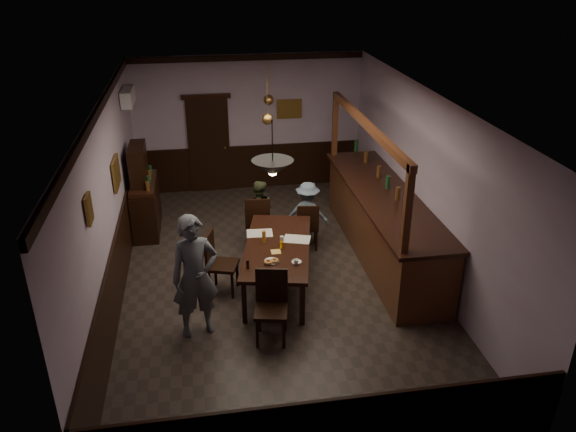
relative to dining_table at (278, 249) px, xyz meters
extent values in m
cube|color=#2D2621|center=(-0.01, 0.30, -0.69)|extent=(5.00, 8.00, 0.01)
cube|color=white|center=(-0.01, 0.30, 2.31)|extent=(5.00, 8.00, 0.01)
cube|color=#A892AA|center=(-0.01, 4.30, 0.81)|extent=(5.00, 0.01, 3.00)
cube|color=#A892AA|center=(-0.01, -3.70, 0.81)|extent=(5.00, 0.01, 3.00)
cube|color=#A892AA|center=(-2.51, 0.30, 0.81)|extent=(0.01, 8.00, 3.00)
cube|color=#A892AA|center=(2.49, 0.30, 0.81)|extent=(0.01, 8.00, 3.00)
cube|color=black|center=(0.00, 0.00, 0.03)|extent=(1.44, 2.36, 0.06)
cube|color=black|center=(-0.62, -0.91, -0.34)|extent=(0.07, 0.07, 0.69)
cube|color=black|center=(0.20, -1.09, -0.34)|extent=(0.07, 0.07, 0.69)
cube|color=black|center=(-0.20, 1.09, -0.34)|extent=(0.07, 0.07, 0.69)
cube|color=black|center=(0.62, 0.91, -0.34)|extent=(0.07, 0.07, 0.69)
cube|color=black|center=(-0.16, 1.41, -0.21)|extent=(0.49, 0.49, 0.05)
cube|color=black|center=(-0.18, 1.21, 0.08)|extent=(0.45, 0.09, 0.53)
cube|color=black|center=(0.04, 1.57, -0.46)|extent=(0.04, 0.04, 0.45)
cube|color=black|center=(-0.32, 1.61, -0.46)|extent=(0.04, 0.04, 0.45)
cube|color=black|center=(0.00, 1.22, -0.46)|extent=(0.04, 0.04, 0.45)
cube|color=black|center=(-0.36, 1.26, -0.46)|extent=(0.04, 0.04, 0.45)
cube|color=black|center=(0.72, 1.23, -0.27)|extent=(0.44, 0.44, 0.05)
cube|color=black|center=(0.70, 1.05, -0.02)|extent=(0.39, 0.09, 0.47)
cube|color=black|center=(0.90, 1.36, -0.49)|extent=(0.04, 0.04, 0.40)
cube|color=black|center=(0.59, 1.40, -0.49)|extent=(0.04, 0.04, 0.40)
cube|color=black|center=(0.86, 1.05, -0.49)|extent=(0.04, 0.04, 0.40)
cube|color=black|center=(0.54, 1.09, -0.49)|extent=(0.04, 0.04, 0.40)
cube|color=black|center=(-0.29, -1.37, -0.21)|extent=(0.53, 0.53, 0.05)
cube|color=black|center=(-0.25, -1.17, 0.08)|extent=(0.45, 0.13, 0.53)
cube|color=black|center=(-0.51, -1.51, -0.46)|extent=(0.04, 0.04, 0.46)
cube|color=black|center=(-0.15, -1.58, -0.46)|extent=(0.04, 0.04, 0.46)
cube|color=black|center=(-0.43, -1.16, -0.46)|extent=(0.04, 0.04, 0.46)
cube|color=black|center=(-0.08, -1.23, -0.46)|extent=(0.04, 0.04, 0.46)
cube|color=black|center=(-0.87, -0.02, -0.21)|extent=(0.56, 0.56, 0.05)
cube|color=black|center=(-1.07, 0.04, 0.08)|extent=(0.17, 0.44, 0.53)
cube|color=black|center=(-0.75, -0.24, -0.46)|extent=(0.04, 0.04, 0.46)
cube|color=black|center=(-0.65, 0.10, -0.46)|extent=(0.04, 0.04, 0.46)
cube|color=black|center=(-1.10, -0.14, -0.46)|extent=(0.04, 0.04, 0.46)
cube|color=black|center=(-0.99, 0.21, -0.46)|extent=(0.04, 0.04, 0.46)
imported|color=#565962|center=(-1.29, -1.00, 0.22)|extent=(0.74, 0.58, 1.82)
imported|color=#424A2C|center=(-0.12, 1.61, -0.08)|extent=(0.66, 0.55, 1.21)
imported|color=slate|center=(0.76, 1.42, -0.09)|extent=(0.87, 0.68, 1.19)
cube|color=silver|center=(-0.23, 0.45, 0.07)|extent=(0.44, 0.33, 0.01)
cube|color=silver|center=(0.34, 0.14, 0.07)|extent=(0.49, 0.42, 0.01)
cube|color=#E7B655|center=(-0.06, -0.21, 0.07)|extent=(0.18, 0.18, 0.00)
cylinder|color=white|center=(0.20, -0.57, 0.07)|extent=(0.15, 0.15, 0.01)
imported|color=white|center=(0.18, -0.64, 0.11)|extent=(0.09, 0.09, 0.07)
cylinder|color=white|center=(-0.16, -0.50, 0.07)|extent=(0.22, 0.22, 0.01)
torus|color=#C68C47|center=(-0.22, -0.56, 0.10)|extent=(0.13, 0.13, 0.04)
torus|color=#C68C47|center=(-0.12, -0.53, 0.10)|extent=(0.13, 0.13, 0.04)
cylinder|color=#EBA913|center=(0.05, -0.12, 0.12)|extent=(0.07, 0.07, 0.12)
cylinder|color=#BF721E|center=(-0.20, 0.13, 0.16)|extent=(0.06, 0.06, 0.20)
cylinder|color=silver|center=(0.07, 0.00, 0.14)|extent=(0.06, 0.06, 0.15)
cylinder|color=black|center=(-0.53, -0.63, 0.13)|extent=(0.04, 0.04, 0.14)
cube|color=black|center=(-2.21, 2.41, -0.22)|extent=(0.47, 1.31, 0.93)
cube|color=black|center=(-2.21, 2.41, 0.30)|extent=(0.45, 1.26, 0.07)
cube|color=black|center=(-2.26, 2.41, 0.67)|extent=(0.28, 0.84, 0.75)
cube|color=#4A2613|center=(1.99, 0.77, -0.12)|extent=(0.92, 4.31, 1.13)
cube|color=black|center=(1.97, 0.77, 0.46)|extent=(1.03, 4.41, 0.06)
cube|color=#4A2613|center=(1.58, 0.77, 1.73)|extent=(0.10, 4.21, 0.12)
cube|color=#4A2613|center=(1.58, -1.28, 1.11)|extent=(0.10, 0.10, 1.33)
cube|color=#4A2613|center=(1.58, 2.82, 1.11)|extent=(0.10, 0.10, 1.33)
cube|color=black|center=(-0.91, 4.25, 0.36)|extent=(0.90, 0.06, 2.10)
cube|color=white|center=(-2.39, 3.20, 1.76)|extent=(0.20, 0.85, 0.30)
cube|color=olive|center=(-2.47, -1.30, 1.46)|extent=(0.04, 0.28, 0.36)
cube|color=olive|center=(-2.47, 1.10, 1.01)|extent=(0.04, 0.62, 0.48)
cube|color=olive|center=(0.89, 4.26, 1.11)|extent=(0.55, 0.04, 0.42)
cylinder|color=black|center=(-0.17, -0.78, 1.99)|extent=(0.02, 0.02, 0.66)
cone|color=black|center=(-0.17, -0.78, 1.66)|extent=(0.56, 0.56, 0.22)
sphere|color=#FFD88C|center=(-0.17, -0.78, 1.61)|extent=(0.12, 0.12, 0.12)
cylinder|color=#BF8C3F|center=(0.09, 1.76, 1.96)|extent=(0.02, 0.02, 0.70)
cone|color=#BF8C3F|center=(0.09, 1.76, 1.61)|extent=(0.20, 0.20, 0.22)
sphere|color=#FFD88C|center=(0.09, 1.76, 1.56)|extent=(0.12, 0.12, 0.12)
cylinder|color=#BF8C3F|center=(0.29, 3.11, 1.96)|extent=(0.02, 0.02, 0.70)
cone|color=#BF8C3F|center=(0.29, 3.11, 1.61)|extent=(0.20, 0.20, 0.22)
sphere|color=#FFD88C|center=(0.29, 3.11, 1.56)|extent=(0.12, 0.12, 0.12)
camera|label=1|loc=(-1.09, -7.71, 4.27)|focal=35.00mm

